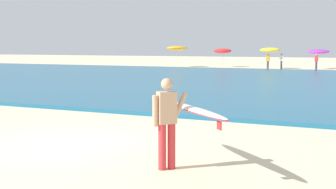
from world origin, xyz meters
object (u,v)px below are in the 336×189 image
object	(u,v)px
surfer_with_board	(179,114)
beach_umbrella_0	(177,48)
beach_umbrella_2	(270,50)
beachgoer_near_row_right	(268,61)
beach_umbrella_3	(318,52)
beachgoer_near_row_left	(281,61)
beachgoer_near_row_mid	(316,61)
beach_umbrella_1	(223,51)

from	to	relation	value
surfer_with_board	beach_umbrella_0	bearing A→B (deg)	111.07
beach_umbrella_2	beachgoer_near_row_right	size ratio (longest dim) A/B	1.41
beach_umbrella_3	beachgoer_near_row_right	bearing A→B (deg)	-147.85
beach_umbrella_3	beachgoer_near_row_left	distance (m)	3.94
beach_umbrella_3	beach_umbrella_0	bearing A→B (deg)	-174.33
beach_umbrella_2	beach_umbrella_3	world-z (taller)	beach_umbrella_2
surfer_with_board	beachgoer_near_row_left	distance (m)	35.63
beachgoer_near_row_mid	beach_umbrella_3	bearing A→B (deg)	87.29
beach_umbrella_1	beachgoer_near_row_mid	world-z (taller)	beach_umbrella_1
beachgoer_near_row_mid	beachgoer_near_row_right	bearing A→B (deg)	-167.03
beachgoer_near_row_right	surfer_with_board	bearing A→B (deg)	-84.37
surfer_with_board	beachgoer_near_row_right	distance (m)	34.43
beach_umbrella_3	beachgoer_near_row_left	bearing A→B (deg)	-155.00
surfer_with_board	beachgoer_near_row_left	size ratio (longest dim) A/B	1.49
beach_umbrella_0	beach_umbrella_3	size ratio (longest dim) A/B	1.09
beach_umbrella_2	beachgoer_near_row_left	xyz separation A→B (m)	(1.20, -0.15, -1.09)
beach_umbrella_1	beach_umbrella_3	size ratio (longest dim) A/B	0.96
beachgoer_near_row_left	beachgoer_near_row_right	world-z (taller)	same
beach_umbrella_3	beachgoer_near_row_mid	world-z (taller)	beach_umbrella_3
beach_umbrella_2	surfer_with_board	bearing A→B (deg)	-84.56
beach_umbrella_2	beachgoer_near_row_right	world-z (taller)	beach_umbrella_2
beach_umbrella_2	beachgoer_near_row_mid	size ratio (longest dim) A/B	1.41
surfer_with_board	beach_umbrella_3	bearing A→B (deg)	88.04
beach_umbrella_1	beachgoer_near_row_right	bearing A→B (deg)	-27.96
beachgoer_near_row_mid	beach_umbrella_0	bearing A→B (deg)	178.55
beachgoer_near_row_right	beachgoer_near_row_mid	bearing A→B (deg)	12.97
beach_umbrella_0	beach_umbrella_2	distance (m)	10.35
beach_umbrella_0	beach_umbrella_3	xyz separation A→B (m)	(15.02, 1.49, -0.32)
beach_umbrella_1	beachgoer_near_row_right	world-z (taller)	beach_umbrella_1
surfer_with_board	beach_umbrella_2	bearing A→B (deg)	95.44
surfer_with_board	beachgoer_near_row_mid	world-z (taller)	surfer_with_board
beachgoer_near_row_right	beach_umbrella_0	bearing A→B (deg)	172.16
beach_umbrella_3	beachgoer_near_row_mid	size ratio (longest dim) A/B	1.38
beachgoer_near_row_left	beachgoer_near_row_mid	distance (m)	3.39
beach_umbrella_0	beach_umbrella_2	size ratio (longest dim) A/B	1.06
beach_umbrella_1	beachgoer_near_row_right	xyz separation A→B (m)	(5.44, -2.89, -0.95)
beachgoer_near_row_left	beach_umbrella_0	bearing A→B (deg)	179.37
beach_umbrella_0	beachgoer_near_row_right	xyz separation A→B (m)	(10.38, -1.43, -1.25)
beach_umbrella_3	beach_umbrella_2	bearing A→B (deg)	-162.53
beach_umbrella_0	beachgoer_near_row_left	xyz separation A→B (m)	(11.55, -0.13, -1.25)
surfer_with_board	beach_umbrella_2	world-z (taller)	beach_umbrella_2
surfer_with_board	beach_umbrella_3	world-z (taller)	beach_umbrella_3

